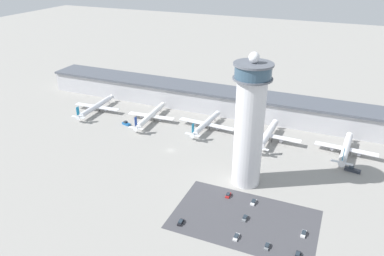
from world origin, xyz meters
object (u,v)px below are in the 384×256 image
at_px(car_navy_sedan, 245,218).
at_px(control_tower, 249,123).
at_px(airplane_gate_alpha, 96,107).
at_px(airplane_gate_bravo, 150,116).
at_px(car_silver_sedan, 253,202).
at_px(car_maroon_suv, 298,255).
at_px(service_truck_catering, 126,124).
at_px(car_green_van, 236,237).
at_px(car_grey_coupe, 181,222).
at_px(service_truck_fuel, 241,166).
at_px(car_red_hatchback, 304,234).
at_px(service_truck_baggage, 352,170).
at_px(car_blue_compact, 267,246).
at_px(airplane_gate_delta, 267,135).
at_px(airplane_gate_charlie, 206,124).
at_px(car_white_wagon, 228,195).
at_px(airplane_gate_echo, 346,149).

bearing_deg(car_navy_sedan, control_tower, 105.55).
xyz_separation_m(airplane_gate_alpha, airplane_gate_bravo, (45.49, 0.98, -0.08)).
height_order(car_silver_sedan, car_maroon_suv, car_silver_sedan).
distance_m(airplane_gate_bravo, service_truck_catering, 17.81).
distance_m(service_truck_catering, car_green_van, 129.65).
bearing_deg(airplane_gate_bravo, service_truck_catering, -135.39).
bearing_deg(car_silver_sedan, airplane_gate_alpha, 155.12).
bearing_deg(car_green_van, car_maroon_suv, -0.92).
bearing_deg(car_grey_coupe, car_maroon_suv, 0.38).
bearing_deg(service_truck_fuel, service_truck_catering, 165.30).
xyz_separation_m(airplane_gate_alpha, car_red_hatchback, (162.06, -76.62, -3.43)).
distance_m(service_truck_baggage, car_maroon_suv, 77.53).
height_order(airplane_gate_alpha, car_blue_compact, airplane_gate_alpha).
xyz_separation_m(airplane_gate_delta, car_blue_compact, (21.06, -92.32, -4.01)).
relative_size(control_tower, airplane_gate_delta, 1.64).
distance_m(airplane_gate_alpha, car_navy_sedan, 156.35).
xyz_separation_m(airplane_gate_delta, car_navy_sedan, (7.94, -78.73, -3.97)).
relative_size(airplane_gate_bravo, car_green_van, 10.02).
bearing_deg(airplane_gate_charlie, car_green_van, -61.84).
height_order(service_truck_fuel, car_silver_sedan, service_truck_fuel).
relative_size(service_truck_baggage, car_white_wagon, 1.95).
xyz_separation_m(control_tower, car_red_hatchback, (33.87, -29.27, -33.05)).
bearing_deg(airplane_gate_delta, airplane_gate_bravo, -179.16).
bearing_deg(car_red_hatchback, car_green_van, -153.06).
relative_size(airplane_gate_echo, service_truck_baggage, 4.60).
bearing_deg(airplane_gate_echo, airplane_gate_alpha, -179.02).
distance_m(airplane_gate_charlie, car_grey_coupe, 97.28).
relative_size(control_tower, airplane_gate_alpha, 1.52).
relative_size(airplane_gate_bravo, car_silver_sedan, 9.73).
height_order(airplane_gate_delta, car_green_van, airplane_gate_delta).
bearing_deg(car_navy_sedan, car_green_van, -90.11).
distance_m(airplane_gate_bravo, car_white_wagon, 101.23).
height_order(control_tower, service_truck_fuel, control_tower).
distance_m(airplane_gate_delta, car_white_wagon, 65.37).
bearing_deg(airplane_gate_bravo, airplane_gate_delta, 0.84).
bearing_deg(service_truck_baggage, car_grey_coupe, -132.03).
relative_size(airplane_gate_bravo, car_navy_sedan, 10.19).
height_order(airplane_gate_charlie, airplane_gate_delta, airplane_gate_delta).
xyz_separation_m(airplane_gate_echo, car_red_hatchback, (-12.55, -79.61, -3.75)).
relative_size(service_truck_catering, car_maroon_suv, 1.52).
relative_size(airplane_gate_bravo, service_truck_baggage, 5.36).
height_order(airplane_gate_bravo, car_green_van, airplane_gate_bravo).
relative_size(airplane_gate_charlie, car_navy_sedan, 8.98).
bearing_deg(car_navy_sedan, airplane_gate_bravo, 139.52).
xyz_separation_m(car_white_wagon, car_green_van, (12.32, -26.83, -0.07)).
bearing_deg(car_navy_sedan, car_blue_compact, -46.00).
bearing_deg(car_red_hatchback, car_maroon_suv, -91.61).
bearing_deg(airplane_gate_echo, car_grey_coupe, -124.28).
bearing_deg(service_truck_fuel, airplane_gate_charlie, 133.00).
bearing_deg(service_truck_baggage, car_white_wagon, -138.88).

